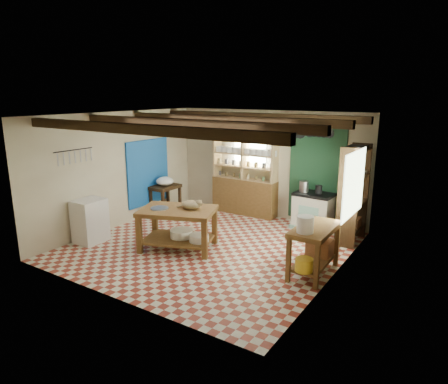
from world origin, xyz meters
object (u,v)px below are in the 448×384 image
Objects in this scene: stove at (313,211)px; white_cabinet at (90,221)px; prep_table at (166,200)px; cat at (190,205)px; work_table at (178,229)px; right_counter at (314,250)px.

white_cabinet is at bearing -135.40° from stove.
cat is at bearing -36.09° from prep_table.
stove reaches higher than work_table.
right_counter is 3.08× the size of cat.
white_cabinet is at bearing -179.13° from work_table.
white_cabinet is (-3.55, -3.27, 0.03)m from stove.
right_counter is (0.85, -2.22, 0.00)m from stove.
prep_table is at bearing 163.07° from right_counter.
cat is at bearing -175.68° from right_counter.
cat is (-2.44, -0.22, 0.48)m from right_counter.
stove is 1.14× the size of prep_table.
right_counter is (4.40, 1.05, -0.03)m from white_cabinet.
white_cabinet is at bearing -89.24° from prep_table.
stove is at bearing 16.42° from prep_table.
white_cabinet is 2.37× the size of cat.
prep_table is 2.32m from white_cabinet.
stove reaches higher than prep_table.
work_table is 1.69× the size of stove.
right_counter is at bearing -14.80° from prep_table.
white_cabinet is at bearing 172.11° from cat.
white_cabinet is 4.52m from right_counter.
work_table is 1.88m from white_cabinet.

